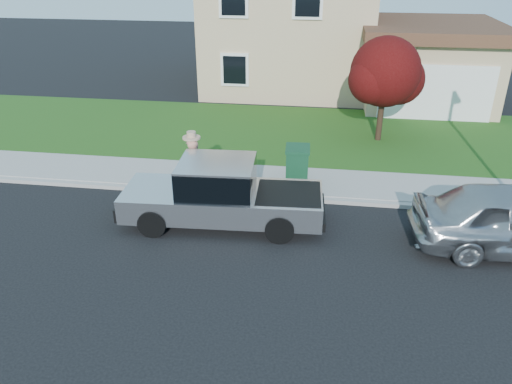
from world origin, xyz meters
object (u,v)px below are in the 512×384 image
woman (193,168)px  trash_bin (297,165)px  pickup_truck (222,195)px  ornamental_tree (386,75)px

woman → trash_bin: bearing=-176.2°
pickup_truck → woman: bearing=127.5°
trash_bin → pickup_truck: bearing=-129.1°
ornamental_tree → pickup_truck: bearing=-124.0°
pickup_truck → woman: size_ratio=2.62×
woman → trash_bin: 3.14m
woman → pickup_truck: bearing=112.6°
pickup_truck → trash_bin: 3.04m
pickup_truck → woman: woman is taller
woman → ornamental_tree: (5.73, 5.60, 1.56)m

